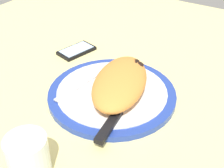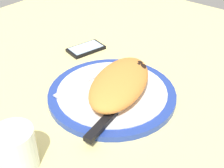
{
  "view_description": "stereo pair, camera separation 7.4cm",
  "coord_description": "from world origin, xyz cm",
  "px_view_note": "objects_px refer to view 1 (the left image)",
  "views": [
    {
      "loc": [
        51.52,
        32.68,
        46.74
      ],
      "look_at": [
        0.0,
        0.0,
        3.85
      ],
      "focal_mm": 48.42,
      "sensor_mm": 36.0,
      "label": 1
    },
    {
      "loc": [
        47.15,
        38.71,
        46.74
      ],
      "look_at": [
        0.0,
        0.0,
        3.85
      ],
      "focal_mm": 48.42,
      "sensor_mm": 36.0,
      "label": 2
    }
  ],
  "objects_px": {
    "calzone": "(120,82)",
    "fork": "(77,88)",
    "smartphone": "(77,51)",
    "water_glass": "(27,158)",
    "plate": "(112,94)",
    "knife": "(115,117)"
  },
  "relations": [
    {
      "from": "plate",
      "to": "calzone",
      "type": "height_order",
      "value": "calzone"
    },
    {
      "from": "smartphone",
      "to": "water_glass",
      "type": "xyz_separation_m",
      "value": [
        0.42,
        0.21,
        0.03
      ]
    },
    {
      "from": "calzone",
      "to": "water_glass",
      "type": "height_order",
      "value": "water_glass"
    },
    {
      "from": "plate",
      "to": "knife",
      "type": "bearing_deg",
      "value": 36.19
    },
    {
      "from": "knife",
      "to": "smartphone",
      "type": "height_order",
      "value": "knife"
    },
    {
      "from": "plate",
      "to": "smartphone",
      "type": "distance_m",
      "value": 0.26
    },
    {
      "from": "calzone",
      "to": "plate",
      "type": "bearing_deg",
      "value": -71.25
    },
    {
      "from": "plate",
      "to": "knife",
      "type": "xyz_separation_m",
      "value": [
        0.09,
        0.06,
        0.01
      ]
    },
    {
      "from": "fork",
      "to": "knife",
      "type": "height_order",
      "value": "knife"
    },
    {
      "from": "calzone",
      "to": "fork",
      "type": "bearing_deg",
      "value": -63.8
    },
    {
      "from": "plate",
      "to": "calzone",
      "type": "relative_size",
      "value": 1.22
    },
    {
      "from": "smartphone",
      "to": "water_glass",
      "type": "bearing_deg",
      "value": 27.15
    },
    {
      "from": "fork",
      "to": "water_glass",
      "type": "height_order",
      "value": "water_glass"
    },
    {
      "from": "fork",
      "to": "smartphone",
      "type": "xyz_separation_m",
      "value": [
        -0.18,
        -0.14,
        -0.01
      ]
    },
    {
      "from": "plate",
      "to": "fork",
      "type": "bearing_deg",
      "value": -62.08
    },
    {
      "from": "fork",
      "to": "water_glass",
      "type": "bearing_deg",
      "value": 17.14
    },
    {
      "from": "calzone",
      "to": "smartphone",
      "type": "xyz_separation_m",
      "value": [
        -0.13,
        -0.24,
        -0.04
      ]
    },
    {
      "from": "plate",
      "to": "fork",
      "type": "relative_size",
      "value": 1.87
    },
    {
      "from": "knife",
      "to": "water_glass",
      "type": "bearing_deg",
      "value": -18.67
    },
    {
      "from": "plate",
      "to": "smartphone",
      "type": "relative_size",
      "value": 2.58
    },
    {
      "from": "fork",
      "to": "water_glass",
      "type": "xyz_separation_m",
      "value": [
        0.24,
        0.07,
        0.02
      ]
    },
    {
      "from": "water_glass",
      "to": "plate",
      "type": "bearing_deg",
      "value": 179.13
    }
  ]
}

